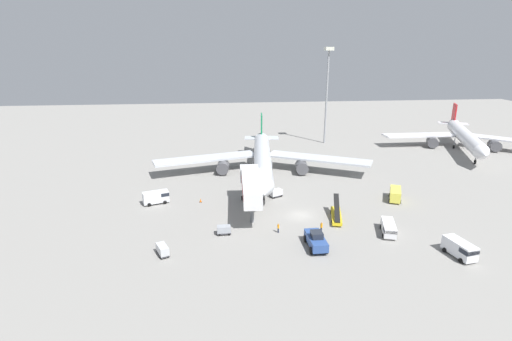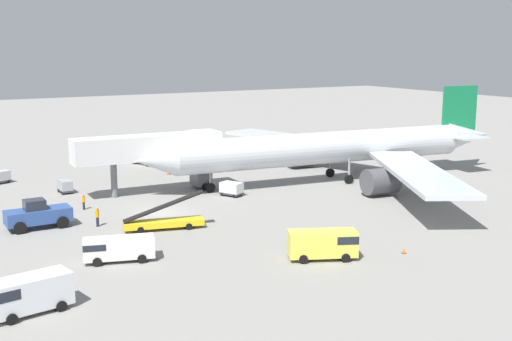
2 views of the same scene
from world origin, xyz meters
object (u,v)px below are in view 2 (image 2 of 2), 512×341
object	(u,v)px
airplane_at_gate	(337,148)
ground_crew_worker_foreground	(97,216)
service_van_rear_right	(27,293)
service_van_far_center	(117,248)
jet_bridge	(157,150)
service_van_near_left	(324,243)
safety_cone_alpha	(404,250)
safety_cone_bravo	(169,172)
ground_crew_worker_midground	(84,201)
baggage_cart_outer_left	(231,188)
service_van_far_right	(147,155)
baggage_cart_near_right	(65,186)
pushback_tug	(38,215)
belt_loader_truck	(164,221)

from	to	relation	value
airplane_at_gate	ground_crew_worker_foreground	xyz separation A→B (m)	(5.58, -31.27, -2.99)
service_van_rear_right	service_van_far_center	bearing A→B (deg)	130.87
service_van_rear_right	ground_crew_worker_foreground	bearing A→B (deg)	150.94
jet_bridge	service_van_near_left	world-z (taller)	jet_bridge
jet_bridge	service_van_near_left	distance (m)	28.54
safety_cone_alpha	safety_cone_bravo	xyz separation A→B (m)	(-39.38, -3.52, 0.12)
jet_bridge	service_van_near_left	xyz separation A→B (m)	(28.21, 2.34, -3.59)
ground_crew_worker_midground	safety_cone_bravo	world-z (taller)	ground_crew_worker_midground
service_van_far_center	safety_cone_bravo	bearing A→B (deg)	150.66
baggage_cart_outer_left	ground_crew_worker_foreground	bearing A→B (deg)	-73.80
service_van_far_right	baggage_cart_near_right	world-z (taller)	service_van_far_right
pushback_tug	safety_cone_bravo	bearing A→B (deg)	131.03
service_van_rear_right	service_van_far_right	bearing A→B (deg)	150.93
service_van_far_center	service_van_rear_right	size ratio (longest dim) A/B	1.08
airplane_at_gate	pushback_tug	distance (m)	36.32
safety_cone_bravo	service_van_near_left	bearing A→B (deg)	-4.22
ground_crew_worker_foreground	service_van_near_left	bearing A→B (deg)	34.62
service_van_far_center	ground_crew_worker_foreground	bearing A→B (deg)	171.05
safety_cone_alpha	pushback_tug	bearing A→B (deg)	-133.32
service_van_near_left	pushback_tug	bearing A→B (deg)	-139.43
service_van_far_center	baggage_cart_near_right	world-z (taller)	service_van_far_center
ground_crew_worker_midground	safety_cone_bravo	xyz separation A→B (m)	(-12.61, 14.44, -0.50)
safety_cone_bravo	service_van_rear_right	bearing A→B (deg)	-33.96
airplane_at_gate	ground_crew_worker_midground	xyz separation A→B (m)	(-1.22, -30.61, -3.09)
service_van_near_left	service_van_far_center	bearing A→B (deg)	-118.28
service_van_far_right	ground_crew_worker_foreground	size ratio (longest dim) A/B	2.79
ground_crew_worker_foreground	safety_cone_bravo	bearing A→B (deg)	142.11
service_van_near_left	safety_cone_alpha	xyz separation A→B (m)	(2.07, 6.28, -1.03)
service_van_far_right	safety_cone_alpha	size ratio (longest dim) A/B	10.64
jet_bridge	pushback_tug	world-z (taller)	jet_bridge
service_van_far_center	service_van_far_right	distance (m)	41.60
service_van_far_center	baggage_cart_outer_left	world-z (taller)	service_van_far_center
service_van_near_left	baggage_cart_outer_left	xyz separation A→B (m)	(-22.65, 4.00, -0.44)
service_van_far_right	safety_cone_bravo	size ratio (longest dim) A/B	7.07
baggage_cart_near_right	safety_cone_alpha	bearing A→B (deg)	26.48
jet_bridge	belt_loader_truck	world-z (taller)	jet_bridge
airplane_at_gate	service_van_near_left	bearing A→B (deg)	-38.86
service_van_near_left	ground_crew_worker_foreground	size ratio (longest dim) A/B	3.07
service_van_far_right	belt_loader_truck	bearing A→B (deg)	-18.44
service_van_near_left	safety_cone_bravo	xyz separation A→B (m)	(-37.31, 2.75, -0.91)
service_van_far_center	safety_cone_bravo	distance (m)	34.18
jet_bridge	service_van_near_left	size ratio (longest dim) A/B	2.98
jet_bridge	baggage_cart_near_right	world-z (taller)	jet_bridge
service_van_far_center	jet_bridge	bearing A→B (deg)	150.63
airplane_at_gate	service_van_far_right	size ratio (longest dim) A/B	9.99
belt_loader_truck	safety_cone_bravo	distance (m)	25.52
baggage_cart_outer_left	airplane_at_gate	bearing A→B (deg)	93.19
safety_cone_alpha	safety_cone_bravo	distance (m)	39.54
service_van_near_left	baggage_cart_outer_left	bearing A→B (deg)	169.98
ground_crew_worker_foreground	safety_cone_bravo	size ratio (longest dim) A/B	2.54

